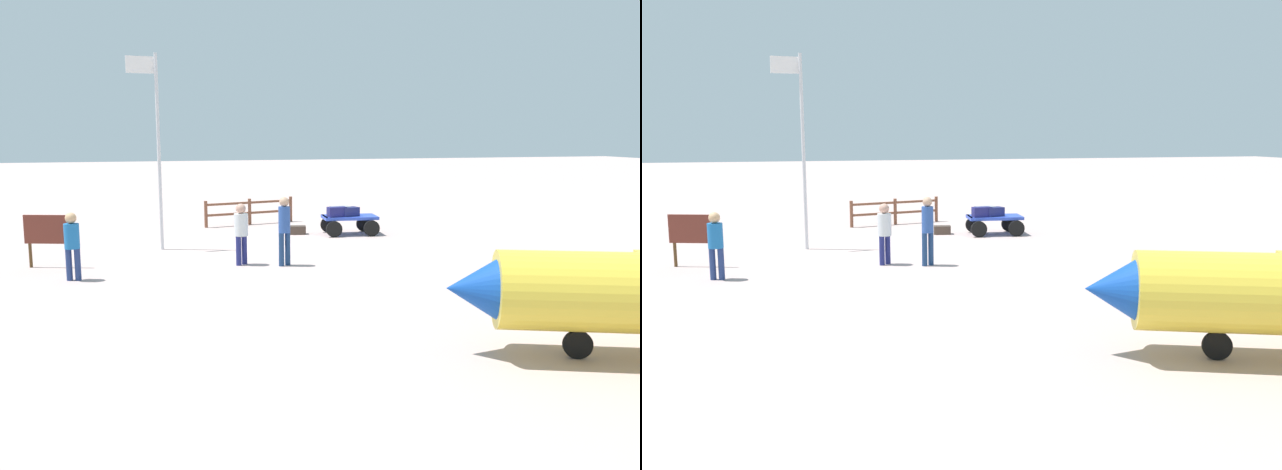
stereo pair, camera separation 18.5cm
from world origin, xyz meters
The scene contains 12 objects.
ground_plane centered at (0.00, 0.00, 0.00)m, with size 120.00×120.00×0.00m, color #B89E98.
luggage_cart centered at (-3.38, -1.15, 0.45)m, with size 1.91×1.38×0.63m.
suitcase_dark centered at (-3.10, -1.27, 0.79)m, with size 0.65×0.42×0.32m.
suitcase_tan centered at (-2.89, -0.94, 0.80)m, with size 0.64×0.36×0.33m.
suitcase_grey centered at (-3.35, -1.04, 0.79)m, with size 0.69×0.53×0.30m.
suitcase_navy centered at (-1.70, -1.63, 0.14)m, with size 0.62×0.44×0.28m.
worker_lead centered at (-0.16, 3.45, 1.03)m, with size 0.40×0.40×1.79m.
worker_trailing centered at (0.90, 3.06, 0.95)m, with size 0.50×0.50×1.60m.
worker_supervisor centered at (4.95, 3.86, 0.94)m, with size 0.41×0.41×1.60m.
flagpole centered at (2.89, 0.18, 3.22)m, with size 0.87×0.13×5.63m.
signboard centered at (5.69, 2.13, 0.90)m, with size 1.18×0.43×1.35m.
wooden_fence centered at (-0.53, -4.42, 0.56)m, with size 3.43×0.92×0.97m.
Camera 1 is at (3.38, 19.95, 3.44)m, focal length 37.19 mm.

